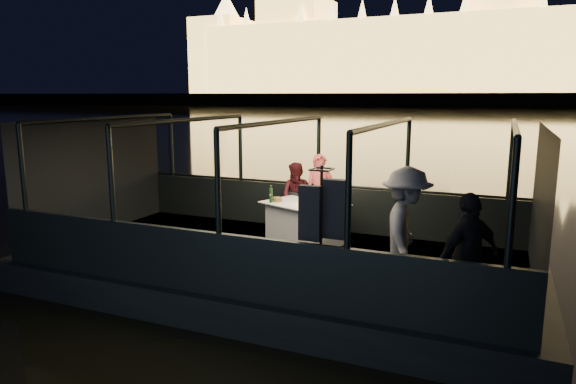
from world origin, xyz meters
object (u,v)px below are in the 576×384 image
at_px(chair_port_right, 319,215).
at_px(passenger_dark, 468,254).
at_px(dining_table_central, 305,223).
at_px(person_man_maroon, 297,195).
at_px(wine_bottle, 271,195).
at_px(coat_stand, 321,238).
at_px(passenger_stripe, 405,236).
at_px(chair_port_left, 292,212).
at_px(person_woman_coral, 320,197).

relative_size(chair_port_right, passenger_dark, 0.49).
bearing_deg(passenger_dark, dining_table_central, -87.20).
bearing_deg(person_man_maroon, wine_bottle, -97.83).
relative_size(passenger_dark, wine_bottle, 5.01).
bearing_deg(coat_stand, chair_port_right, 109.98).
distance_m(chair_port_right, passenger_stripe, 3.16).
relative_size(passenger_stripe, passenger_dark, 1.12).
bearing_deg(dining_table_central, person_man_maroon, 121.59).
bearing_deg(chair_port_left, passenger_stripe, -20.69).
bearing_deg(passenger_dark, chair_port_left, -88.25).
xyz_separation_m(chair_port_right, coat_stand, (1.10, -3.04, 0.45)).
bearing_deg(passenger_stripe, chair_port_right, 33.56).
distance_m(coat_stand, person_woman_coral, 3.52).
bearing_deg(chair_port_left, wine_bottle, -82.81).
height_order(chair_port_right, coat_stand, coat_stand).
distance_m(chair_port_left, chair_port_right, 0.56).
bearing_deg(chair_port_right, person_woman_coral, 125.13).
height_order(chair_port_right, person_man_maroon, person_man_maroon).
xyz_separation_m(coat_stand, passenger_dark, (1.82, 0.21, -0.05)).
relative_size(chair_port_left, passenger_dark, 0.50).
distance_m(chair_port_left, wine_bottle, 0.81).
xyz_separation_m(chair_port_left, coat_stand, (1.66, -3.04, 0.45)).
bearing_deg(passenger_stripe, person_man_maroon, 37.28).
bearing_deg(dining_table_central, coat_stand, -64.70).
xyz_separation_m(chair_port_right, person_woman_coral, (-0.08, 0.27, 0.30)).
relative_size(dining_table_central, chair_port_left, 1.80).
xyz_separation_m(coat_stand, wine_bottle, (-1.82, 2.39, 0.02)).
distance_m(chair_port_left, person_man_maroon, 0.40).
bearing_deg(person_woman_coral, coat_stand, -85.55).
relative_size(chair_port_left, person_man_maroon, 0.57).
bearing_deg(chair_port_left, dining_table_central, -24.59).
bearing_deg(wine_bottle, person_woman_coral, 55.08).
xyz_separation_m(coat_stand, passenger_stripe, (0.97, 0.69, -0.05)).
bearing_deg(person_woman_coral, person_man_maroon, 164.78).
distance_m(passenger_dark, wine_bottle, 4.25).
distance_m(dining_table_central, passenger_dark, 3.89).
height_order(person_man_maroon, passenger_dark, passenger_dark).
bearing_deg(chair_port_left, coat_stand, -40.31).
height_order(chair_port_left, person_man_maroon, person_man_maroon).
distance_m(chair_port_right, person_woman_coral, 0.41).
height_order(person_woman_coral, passenger_dark, passenger_dark).
height_order(chair_port_left, passenger_dark, passenger_dark).
bearing_deg(person_woman_coral, wine_bottle, -140.14).
bearing_deg(passenger_stripe, dining_table_central, 41.22).
bearing_deg(chair_port_left, chair_port_right, 20.97).
distance_m(chair_port_right, wine_bottle, 1.07).
xyz_separation_m(passenger_stripe, passenger_dark, (0.84, -0.48, 0.00)).
height_order(dining_table_central, chair_port_left, chair_port_left).
xyz_separation_m(passenger_stripe, wine_bottle, (-2.80, 1.70, 0.06)).
bearing_deg(dining_table_central, chair_port_right, 75.19).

